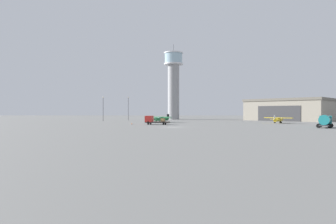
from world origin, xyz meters
The scene contains 10 objects.
ground_plane centered at (0.00, 0.00, 0.00)m, with size 400.00×400.00×0.00m, color slate.
control_tower centered at (0.39, 66.86, 18.88)m, with size 9.17×9.17×36.21m.
hangar centered at (49.96, 51.94, 4.56)m, with size 39.38×39.16×9.09m.
airplane_yellow centered at (33.94, 22.90, 1.25)m, with size 7.77×7.13×2.68m.
airplane_green centered at (-4.13, 29.80, 1.35)m, with size 7.93×7.96×2.90m.
truck_flatbed_red centered at (-5.87, 13.44, 1.25)m, with size 7.45×4.22×2.57m.
truck_fuel_tanker_teal centered at (35.48, -2.09, 1.71)m, with size 5.32×6.41×3.04m.
light_post_west centered at (-27.77, 42.60, 5.69)m, with size 0.44×0.44×9.68m.
light_post_east centered at (-19.33, 52.79, 5.94)m, with size 0.44×0.44×10.15m.
traffic_cone_near_left centered at (-12.43, 14.83, 0.28)m, with size 0.36×0.36×0.57m.
Camera 1 is at (-0.66, -68.50, 3.86)m, focal length 30.04 mm.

